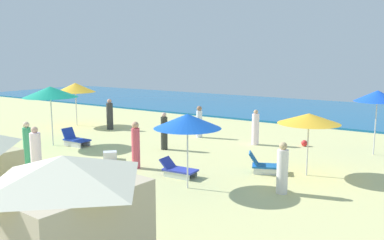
{
  "coord_description": "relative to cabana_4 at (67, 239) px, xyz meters",
  "views": [
    {
      "loc": [
        11.96,
        -6.74,
        4.19
      ],
      "look_at": [
        1.02,
        9.7,
        1.01
      ],
      "focal_mm": 38.45,
      "sensor_mm": 36.0,
      "label": 1
    }
  ],
  "objects": [
    {
      "name": "ocean",
      "position": [
        -7.08,
        26.2,
        -1.33
      ],
      "size": [
        60.0,
        13.37,
        0.12
      ],
      "primitive_type": "cube",
      "color": "#145F9A",
      "rests_on": "ground_plane"
    },
    {
      "name": "cabana_4",
      "position": [
        0.0,
        0.0,
        0.0
      ],
      "size": [
        2.22,
        2.35,
        2.7
      ],
      "rotation": [
        0.0,
        0.0,
        -0.07
      ],
      "color": "#C5B393",
      "rests_on": "ground_plane"
    },
    {
      "name": "umbrella_0",
      "position": [
        -2.15,
        6.45,
        0.76
      ],
      "size": [
        2.11,
        2.11,
        2.37
      ],
      "color": "silver",
      "rests_on": "ground_plane"
    },
    {
      "name": "lounge_chair_0_0",
      "position": [
        -3.13,
        7.29,
        -1.14
      ],
      "size": [
        1.31,
        0.68,
        0.61
      ],
      "rotation": [
        0.0,
        0.0,
        1.63
      ],
      "color": "silver",
      "rests_on": "ground_plane"
    },
    {
      "name": "umbrella_1",
      "position": [
        -14.11,
        12.34,
        0.86
      ],
      "size": [
        2.31,
        2.31,
        2.52
      ],
      "color": "silver",
      "rests_on": "ground_plane"
    },
    {
      "name": "umbrella_2",
      "position": [
        0.53,
        9.9,
        0.62
      ],
      "size": [
        2.14,
        2.14,
        2.19
      ],
      "color": "silver",
      "rests_on": "ground_plane"
    },
    {
      "name": "lounge_chair_2_0",
      "position": [
        -0.81,
        9.37,
        -1.11
      ],
      "size": [
        1.37,
        1.05,
        0.74
      ],
      "rotation": [
        0.0,
        0.0,
        1.99
      ],
      "color": "silver",
      "rests_on": "ground_plane"
    },
    {
      "name": "umbrella_3",
      "position": [
        -10.83,
        8.09,
        1.1
      ],
      "size": [
        2.45,
        2.45,
        2.74
      ],
      "color": "silver",
      "rests_on": "ground_plane"
    },
    {
      "name": "lounge_chair_3_0",
      "position": [
        -9.9,
        8.62,
        -1.1
      ],
      "size": [
        1.31,
        0.66,
        0.79
      ],
      "rotation": [
        0.0,
        0.0,
        1.58
      ],
      "color": "silver",
      "rests_on": "ground_plane"
    },
    {
      "name": "umbrella_4",
      "position": [
        1.91,
        14.39,
        1.09
      ],
      "size": [
        1.87,
        1.87,
        2.71
      ],
      "color": "silver",
      "rests_on": "ground_plane"
    },
    {
      "name": "beachgoer_0",
      "position": [
        -3.08,
        13.43,
        -0.62
      ],
      "size": [
        0.44,
        0.44,
        1.65
      ],
      "rotation": [
        0.0,
        0.0,
        5.14
      ],
      "color": "white",
      "rests_on": "ground_plane"
    },
    {
      "name": "beachgoer_1",
      "position": [
        -6.17,
        13.41,
        -0.61
      ],
      "size": [
        0.34,
        0.34,
        1.61
      ],
      "rotation": [
        0.0,
        0.0,
        4.86
      ],
      "color": "white",
      "rests_on": "ground_plane"
    },
    {
      "name": "beachgoer_2",
      "position": [
        -11.56,
        12.53,
        -0.58
      ],
      "size": [
        0.49,
        0.49,
        1.72
      ],
      "rotation": [
        0.0,
        0.0,
        0.49
      ],
      "color": "#343334",
      "rests_on": "ground_plane"
    },
    {
      "name": "beachgoer_3",
      "position": [
        -5.05,
        7.31,
        -0.54
      ],
      "size": [
        0.43,
        0.43,
        1.75
      ],
      "rotation": [
        0.0,
        0.0,
        0.58
      ],
      "color": "#D74D5F",
      "rests_on": "ground_plane"
    },
    {
      "name": "beachgoer_4",
      "position": [
        -8.87,
        5.43,
        -0.59
      ],
      "size": [
        0.34,
        0.34,
        1.66
      ],
      "rotation": [
        0.0,
        0.0,
        3.25
      ],
      "color": "#359466",
      "rests_on": "ground_plane"
    },
    {
      "name": "beachgoer_5",
      "position": [
        -7.85,
        5.06,
        -0.64
      ],
      "size": [
        0.43,
        0.43,
        1.62
      ],
      "rotation": [
        0.0,
        0.0,
        3.26
      ],
      "color": "white",
      "rests_on": "ground_plane"
    },
    {
      "name": "beachgoer_6",
      "position": [
        0.51,
        7.64,
        -0.64
      ],
      "size": [
        0.42,
        0.42,
        1.59
      ],
      "rotation": [
        0.0,
        0.0,
        4.42
      ],
      "color": "white",
      "rests_on": "ground_plane"
    },
    {
      "name": "beachgoer_7",
      "position": [
        -6.02,
        10.29,
        -0.6
      ],
      "size": [
        0.34,
        0.34,
        1.66
      ],
      "rotation": [
        0.0,
        0.0,
        6.11
      ],
      "color": "#2F332D",
      "rests_on": "ground_plane"
    },
    {
      "name": "cooler_box_0",
      "position": [
        -6.75,
        7.67,
        -1.22
      ],
      "size": [
        0.66,
        0.66,
        0.33
      ],
      "primitive_type": "cube",
      "rotation": [
        0.0,
        0.0,
        3.93
      ],
      "color": "silver",
      "rests_on": "ground_plane"
    },
    {
      "name": "beach_ball_1",
      "position": [
        -1.04,
        14.35,
        -1.25
      ],
      "size": [
        0.29,
        0.29,
        0.29
      ],
      "primitive_type": "sphere",
      "color": "red",
      "rests_on": "ground_plane"
    }
  ]
}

